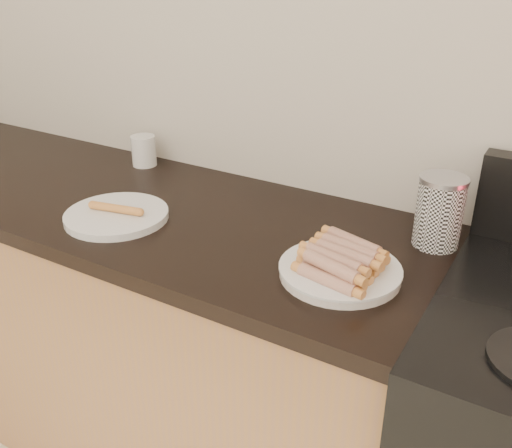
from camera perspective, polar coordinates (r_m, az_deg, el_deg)
The scene contains 9 objects.
wall_back at distance 1.51m, azimuth 8.12°, elevation 17.00°, with size 4.00×0.04×2.60m, color silver.
cabinet_base at distance 2.00m, azimuth -16.30°, elevation -8.57°, with size 2.20×0.59×0.86m, color #8C5F3F.
counter_slab at distance 1.79m, azimuth -18.08°, elevation 3.39°, with size 2.20×0.62×0.04m, color black.
main_plate at distance 1.23m, azimuth 8.38°, elevation -4.82°, with size 0.26×0.26×0.02m, color silver.
side_plate at distance 1.50m, azimuth -13.76°, elevation 0.83°, with size 0.26×0.26×0.02m, color silver.
hotdog_pile at distance 1.21m, azimuth 8.48°, elevation -3.45°, with size 0.13×0.21×0.05m.
plain_sausages at distance 1.50m, azimuth -13.84°, elevation 1.53°, with size 0.14×0.05×0.02m.
canister at distance 1.37m, azimuth 17.86°, elevation 1.19°, with size 0.11×0.11×0.17m.
mug at distance 1.85m, azimuth -11.16°, elevation 7.20°, with size 0.08×0.08×0.10m, color white.
Camera 1 is at (0.58, 0.62, 1.53)m, focal length 40.00 mm.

